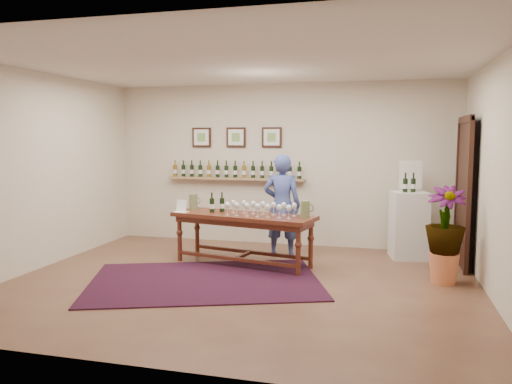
% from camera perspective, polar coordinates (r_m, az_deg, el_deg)
% --- Properties ---
extents(ground, '(6.00, 6.00, 0.00)m').
position_cam_1_polar(ground, '(6.57, -1.78, -10.32)').
color(ground, brown).
rests_on(ground, ground).
extents(room_shell, '(6.00, 6.00, 6.00)m').
position_cam_1_polar(room_shell, '(7.94, 16.91, 0.52)').
color(room_shell, beige).
rests_on(room_shell, ground).
extents(rug, '(3.45, 2.87, 0.02)m').
position_cam_1_polar(rug, '(6.66, -5.83, -10.05)').
color(rug, '#480C15').
rests_on(rug, ground).
extents(tasting_table, '(2.22, 1.11, 0.75)m').
position_cam_1_polar(tasting_table, '(7.34, -1.47, -3.42)').
color(tasting_table, '#4F1813').
rests_on(tasting_table, ground).
extents(table_glasses, '(1.47, 0.47, 0.20)m').
position_cam_1_polar(table_glasses, '(7.18, 0.51, -1.91)').
color(table_glasses, silver).
rests_on(table_glasses, tasting_table).
extents(table_bottles, '(0.31, 0.19, 0.32)m').
position_cam_1_polar(table_bottles, '(7.53, -4.48, -1.09)').
color(table_bottles, black).
rests_on(table_bottles, tasting_table).
extents(pitcher_left, '(0.20, 0.20, 0.24)m').
position_cam_1_polar(pitcher_left, '(7.87, -7.18, -1.10)').
color(pitcher_left, '#636D43').
rests_on(pitcher_left, tasting_table).
extents(pitcher_right, '(0.16, 0.16, 0.24)m').
position_cam_1_polar(pitcher_right, '(6.98, 5.63, -1.99)').
color(pitcher_right, '#636D43').
rests_on(pitcher_right, tasting_table).
extents(menu_card, '(0.23, 0.18, 0.19)m').
position_cam_1_polar(menu_card, '(7.62, -8.51, -1.56)').
color(menu_card, white).
rests_on(menu_card, tasting_table).
extents(display_pedestal, '(0.61, 0.61, 1.04)m').
position_cam_1_polar(display_pedestal, '(8.11, 17.04, -3.63)').
color(display_pedestal, silver).
rests_on(display_pedestal, ground).
extents(pedestal_bottles, '(0.30, 0.13, 0.29)m').
position_cam_1_polar(pedestal_bottles, '(7.94, 17.11, 1.01)').
color(pedestal_bottles, black).
rests_on(pedestal_bottles, display_pedestal).
extents(info_sign, '(0.35, 0.09, 0.49)m').
position_cam_1_polar(info_sign, '(8.19, 17.27, 1.87)').
color(info_sign, white).
rests_on(info_sign, display_pedestal).
extents(potted_plant, '(0.59, 0.59, 1.09)m').
position_cam_1_polar(potted_plant, '(6.82, 20.78, -4.61)').
color(potted_plant, '#CD7044').
rests_on(potted_plant, ground).
extents(person, '(0.60, 0.40, 1.62)m').
position_cam_1_polar(person, '(7.85, 2.99, -1.55)').
color(person, '#3B4A8C').
rests_on(person, ground).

